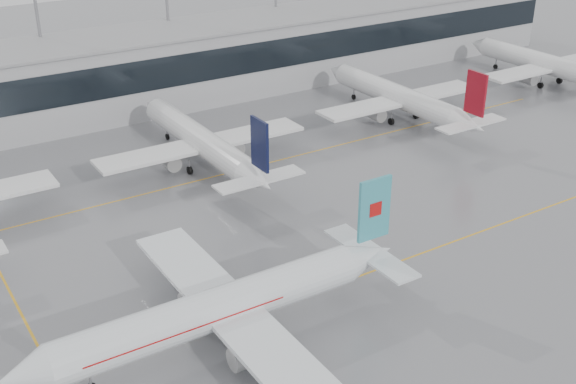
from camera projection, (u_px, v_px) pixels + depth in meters
ground at (351, 279)px, 73.65m from camera, size 320.00×320.00×0.00m
taxi_line_main at (351, 279)px, 73.65m from camera, size 120.00×0.25×0.01m
taxi_line_north at (216, 176)px, 96.41m from camera, size 120.00×0.25×0.01m
taxi_line_cross at (13, 299)px, 70.52m from camera, size 0.25×60.00×0.01m
terminal at (124, 74)px, 118.07m from camera, size 180.00×15.00×12.00m
terminal_glass at (141, 77)px, 111.68m from camera, size 180.00×0.20×5.00m
terminal_roof at (120, 37)px, 115.36m from camera, size 182.00×16.00×0.40m
light_masts at (106, 22)px, 119.41m from camera, size 156.40×1.00×22.60m
air_canada_jet at (226, 306)px, 62.73m from camera, size 37.90×30.66×12.11m
parked_jet_c at (202, 142)px, 97.59m from camera, size 29.64×36.96×11.72m
parked_jet_d at (400, 97)px, 114.52m from camera, size 29.64×36.96×11.72m
parked_jet_e at (547, 65)px, 131.45m from camera, size 29.64×36.96×11.72m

